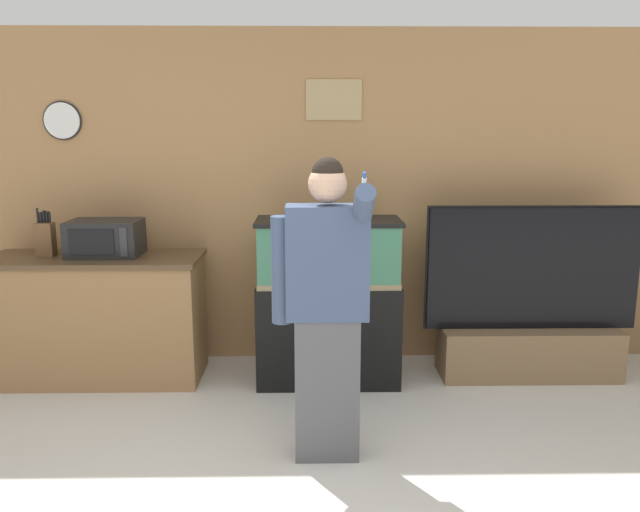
{
  "coord_description": "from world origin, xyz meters",
  "views": [
    {
      "loc": [
        0.08,
        -2.38,
        1.83
      ],
      "look_at": [
        0.15,
        1.51,
        1.05
      ],
      "focal_mm": 35.0,
      "sensor_mm": 36.0,
      "label": 1
    }
  ],
  "objects_px": {
    "counter_island": "(98,318)",
    "aquarium_on_stand": "(328,301)",
    "person_standing": "(326,307)",
    "knife_block": "(45,238)",
    "tv_on_stand": "(529,328)",
    "microwave": "(105,238)"
  },
  "relations": [
    {
      "from": "microwave",
      "to": "tv_on_stand",
      "type": "relative_size",
      "value": 0.32
    },
    {
      "from": "counter_island",
      "to": "person_standing",
      "type": "relative_size",
      "value": 0.92
    },
    {
      "from": "knife_block",
      "to": "tv_on_stand",
      "type": "xyz_separation_m",
      "value": [
        3.58,
        -0.05,
        -0.69
      ]
    },
    {
      "from": "aquarium_on_stand",
      "to": "person_standing",
      "type": "bearing_deg",
      "value": -92.47
    },
    {
      "from": "counter_island",
      "to": "person_standing",
      "type": "bearing_deg",
      "value": -35.37
    },
    {
      "from": "counter_island",
      "to": "tv_on_stand",
      "type": "height_order",
      "value": "tv_on_stand"
    },
    {
      "from": "counter_island",
      "to": "knife_block",
      "type": "bearing_deg",
      "value": 173.69
    },
    {
      "from": "knife_block",
      "to": "person_standing",
      "type": "height_order",
      "value": "person_standing"
    },
    {
      "from": "knife_block",
      "to": "tv_on_stand",
      "type": "height_order",
      "value": "tv_on_stand"
    },
    {
      "from": "counter_island",
      "to": "knife_block",
      "type": "distance_m",
      "value": 0.69
    },
    {
      "from": "counter_island",
      "to": "aquarium_on_stand",
      "type": "relative_size",
      "value": 1.28
    },
    {
      "from": "microwave",
      "to": "person_standing",
      "type": "distance_m",
      "value": 2.0
    },
    {
      "from": "counter_island",
      "to": "aquarium_on_stand",
      "type": "bearing_deg",
      "value": -2.42
    },
    {
      "from": "microwave",
      "to": "tv_on_stand",
      "type": "height_order",
      "value": "tv_on_stand"
    },
    {
      "from": "microwave",
      "to": "person_standing",
      "type": "height_order",
      "value": "person_standing"
    },
    {
      "from": "person_standing",
      "to": "microwave",
      "type": "bearing_deg",
      "value": 142.41
    },
    {
      "from": "counter_island",
      "to": "aquarium_on_stand",
      "type": "height_order",
      "value": "aquarium_on_stand"
    },
    {
      "from": "microwave",
      "to": "tv_on_stand",
      "type": "xyz_separation_m",
      "value": [
        3.14,
        -0.05,
        -0.69
      ]
    },
    {
      "from": "counter_island",
      "to": "aquarium_on_stand",
      "type": "xyz_separation_m",
      "value": [
        1.71,
        -0.07,
        0.14
      ]
    },
    {
      "from": "tv_on_stand",
      "to": "person_standing",
      "type": "relative_size",
      "value": 0.94
    },
    {
      "from": "tv_on_stand",
      "to": "person_standing",
      "type": "xyz_separation_m",
      "value": [
        -1.57,
        -1.17,
        0.51
      ]
    },
    {
      "from": "tv_on_stand",
      "to": "microwave",
      "type": "bearing_deg",
      "value": 179.17
    }
  ]
}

